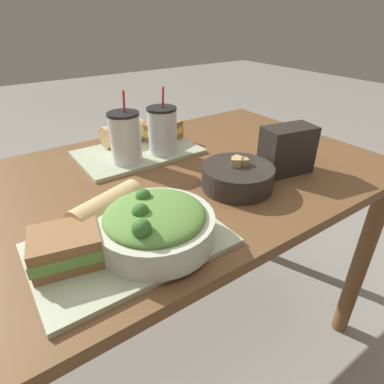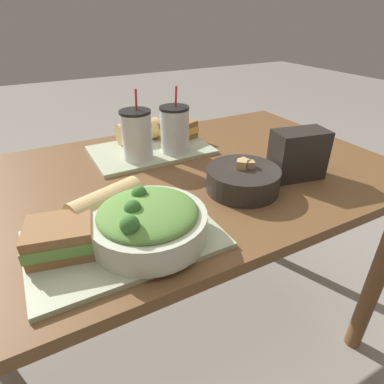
# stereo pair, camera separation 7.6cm
# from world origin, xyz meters

# --- Properties ---
(ground_plane) EXTENTS (12.00, 12.00, 0.00)m
(ground_plane) POSITION_xyz_m (0.00, 0.00, 0.00)
(ground_plane) COLOR gray
(dining_table) EXTENTS (1.45, 0.83, 0.77)m
(dining_table) POSITION_xyz_m (0.00, 0.00, 0.67)
(dining_table) COLOR brown
(dining_table) RESTS_ON ground_plane
(tray_near) EXTENTS (0.40, 0.26, 0.01)m
(tray_near) POSITION_xyz_m (-0.18, -0.24, 0.77)
(tray_near) COLOR #B2BC99
(tray_near) RESTS_ON dining_table
(tray_far) EXTENTS (0.40, 0.26, 0.01)m
(tray_far) POSITION_xyz_m (0.05, 0.19, 0.77)
(tray_far) COLOR #B2BC99
(tray_far) RESTS_ON dining_table
(salad_bowl) EXTENTS (0.24, 0.24, 0.10)m
(salad_bowl) POSITION_xyz_m (-0.14, -0.27, 0.82)
(salad_bowl) COLOR beige
(salad_bowl) RESTS_ON tray_near
(soup_bowl) EXTENTS (0.20, 0.20, 0.09)m
(soup_bowl) POSITION_xyz_m (0.17, -0.17, 0.80)
(soup_bowl) COLOR #2D2823
(soup_bowl) RESTS_ON dining_table
(sandwich_near) EXTENTS (0.15, 0.13, 0.06)m
(sandwich_near) POSITION_xyz_m (-0.30, -0.22, 0.81)
(sandwich_near) COLOR olive
(sandwich_near) RESTS_ON tray_near
(baguette_near) EXTENTS (0.19, 0.13, 0.07)m
(baguette_near) POSITION_xyz_m (-0.19, -0.15, 0.82)
(baguette_near) COLOR tan
(baguette_near) RESTS_ON tray_near
(sandwich_far) EXTENTS (0.15, 0.14, 0.06)m
(sandwich_far) POSITION_xyz_m (0.17, 0.24, 0.81)
(sandwich_far) COLOR olive
(sandwich_far) RESTS_ON tray_far
(baguette_far) EXTENTS (0.16, 0.09, 0.07)m
(baguette_far) POSITION_xyz_m (0.04, 0.28, 0.82)
(baguette_far) COLOR tan
(baguette_far) RESTS_ON tray_far
(drink_cup_dark) EXTENTS (0.10, 0.10, 0.22)m
(drink_cup_dark) POSITION_xyz_m (-0.01, 0.13, 0.85)
(drink_cup_dark) COLOR silver
(drink_cup_dark) RESTS_ON tray_far
(drink_cup_red) EXTENTS (0.10, 0.10, 0.21)m
(drink_cup_red) POSITION_xyz_m (0.12, 0.13, 0.85)
(drink_cup_red) COLOR silver
(drink_cup_red) RESTS_ON tray_far
(chip_bag) EXTENTS (0.16, 0.11, 0.14)m
(chip_bag) POSITION_xyz_m (0.35, -0.18, 0.84)
(chip_bag) COLOR #28231E
(chip_bag) RESTS_ON dining_table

